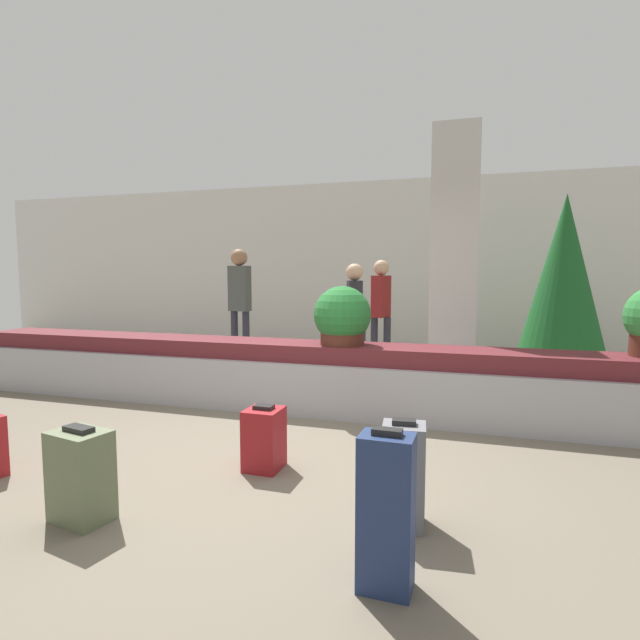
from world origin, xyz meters
The scene contains 13 objects.
ground_plane centered at (0.00, 0.00, 0.00)m, with size 18.00×18.00×0.00m, color #6B6051.
back_wall centered at (0.00, 5.94, 1.60)m, with size 18.00×0.06×3.20m.
carousel centered at (0.00, 1.56, 0.34)m, with size 8.98×0.73×0.72m.
pillar centered at (1.32, 2.78, 1.60)m, with size 0.54×0.54×3.20m.
suitcase_1 centered at (1.20, -0.68, 0.31)m, with size 0.27×0.25×0.63m.
suitcase_2 centered at (0.09, -0.13, 0.23)m, with size 0.26×0.28×0.49m.
suitcase_3 centered at (-0.63, -1.18, 0.27)m, with size 0.38×0.31×0.57m.
suitcase_4 centered at (1.21, -1.30, 0.37)m, with size 0.25×0.18×0.77m.
potted_plant_1 centered at (0.25, 1.53, 1.01)m, with size 0.60×0.60×0.62m.
traveler_0 centered at (0.05, 2.95, 0.95)m, with size 0.31×0.36×1.60m.
traveler_1 centered at (0.20, 4.03, 1.00)m, with size 0.31×0.36×1.67m.
traveler_2 centered at (-1.93, 3.54, 1.12)m, with size 0.34×0.26×1.84m.
decorated_tree centered at (2.72, 4.05, 1.36)m, with size 1.23×1.23×2.55m.
Camera 1 is at (1.57, -3.49, 1.47)m, focal length 28.00 mm.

